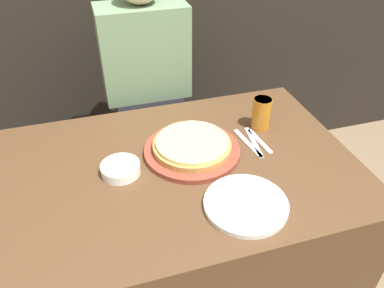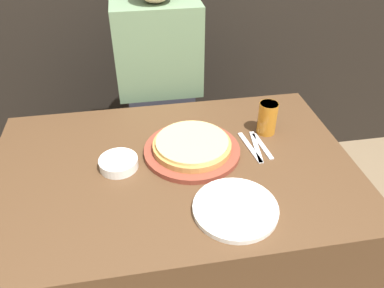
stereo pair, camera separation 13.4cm
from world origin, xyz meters
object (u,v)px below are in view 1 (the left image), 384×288
(dinner_plate, at_px, (246,204))
(dinner_knife, at_px, (254,142))
(beer_glass, at_px, (261,112))
(fork, at_px, (248,143))
(diner_person, at_px, (149,109))
(spoon, at_px, (260,141))
(pizza_on_board, at_px, (192,147))
(side_bowl, at_px, (121,169))

(dinner_plate, height_order, dinner_knife, dinner_plate)
(beer_glass, bearing_deg, dinner_knife, -126.36)
(fork, xyz_separation_m, diner_person, (-0.29, 0.55, -0.12))
(fork, bearing_deg, beer_glass, 44.85)
(beer_glass, distance_m, dinner_plate, 0.47)
(beer_glass, xyz_separation_m, spoon, (-0.04, -0.09, -0.07))
(dinner_knife, bearing_deg, dinner_plate, -118.36)
(dinner_knife, bearing_deg, beer_glass, 53.64)
(beer_glass, distance_m, dinner_knife, 0.13)
(pizza_on_board, bearing_deg, fork, -2.21)
(pizza_on_board, xyz_separation_m, fork, (0.22, -0.01, -0.02))
(spoon, bearing_deg, dinner_plate, -121.87)
(fork, distance_m, spoon, 0.05)
(beer_glass, relative_size, fork, 0.67)
(side_bowl, height_order, diner_person, diner_person)
(fork, height_order, diner_person, diner_person)
(dinner_plate, relative_size, dinner_knife, 1.36)
(dinner_plate, bearing_deg, fork, 65.39)
(spoon, bearing_deg, diner_person, 121.61)
(pizza_on_board, relative_size, dinner_plate, 1.34)
(fork, relative_size, diner_person, 0.15)
(beer_glass, relative_size, dinner_knife, 0.67)
(beer_glass, bearing_deg, dinner_plate, -120.35)
(beer_glass, xyz_separation_m, fork, (-0.09, -0.09, -0.07))
(pizza_on_board, bearing_deg, dinner_plate, -75.14)
(side_bowl, bearing_deg, beer_glass, 11.83)
(beer_glass, height_order, spoon, beer_glass)
(side_bowl, xyz_separation_m, spoon, (0.54, 0.03, -0.02))
(beer_glass, distance_m, spoon, 0.12)
(pizza_on_board, relative_size, fork, 1.83)
(dinner_knife, relative_size, spoon, 1.17)
(beer_glass, height_order, dinner_plate, beer_glass)
(side_bowl, height_order, dinner_knife, side_bowl)
(beer_glass, bearing_deg, diner_person, 129.89)
(pizza_on_board, height_order, spoon, pizza_on_board)
(side_bowl, distance_m, dinner_knife, 0.52)
(pizza_on_board, xyz_separation_m, dinner_knife, (0.25, -0.01, -0.02))
(fork, xyz_separation_m, spoon, (0.05, 0.00, 0.00))
(fork, height_order, spoon, same)
(pizza_on_board, relative_size, beer_glass, 2.72)
(beer_glass, height_order, dinner_knife, beer_glass)
(dinner_knife, distance_m, spoon, 0.03)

